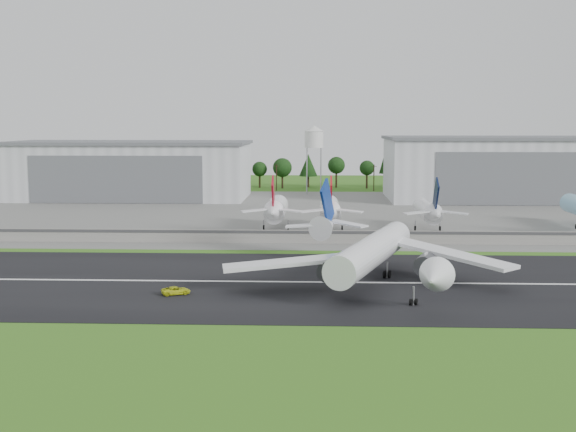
{
  "coord_description": "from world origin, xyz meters",
  "views": [
    {
      "loc": [
        -3.75,
        -125.52,
        30.25
      ],
      "look_at": [
        -10.37,
        40.0,
        9.0
      ],
      "focal_mm": 45.0,
      "sensor_mm": 36.0,
      "label": 1
    }
  ],
  "objects_px": {
    "main_airliner": "(373,258)",
    "parked_jet_red_b": "(330,210)",
    "parked_jet_red_a": "(276,209)",
    "parked_jet_navy": "(429,211)",
    "ground_vehicle": "(176,290)"
  },
  "relations": [
    {
      "from": "parked_jet_red_a",
      "to": "parked_jet_red_b",
      "type": "bearing_deg",
      "value": -0.0
    },
    {
      "from": "parked_jet_red_a",
      "to": "parked_jet_navy",
      "type": "bearing_deg",
      "value": -0.08
    },
    {
      "from": "parked_jet_navy",
      "to": "main_airliner",
      "type": "bearing_deg",
      "value": -107.21
    },
    {
      "from": "main_airliner",
      "to": "parked_jet_red_b",
      "type": "bearing_deg",
      "value": -65.7
    },
    {
      "from": "main_airliner",
      "to": "parked_jet_red_a",
      "type": "height_order",
      "value": "main_airliner"
    },
    {
      "from": "main_airliner",
      "to": "parked_jet_red_b",
      "type": "xyz_separation_m",
      "value": [
        -6.94,
        66.98,
        1.31
      ]
    },
    {
      "from": "main_airliner",
      "to": "parked_jet_red_b",
      "type": "height_order",
      "value": "main_airliner"
    },
    {
      "from": "ground_vehicle",
      "to": "parked_jet_navy",
      "type": "xyz_separation_m",
      "value": [
        56.38,
        77.55,
        5.05
      ]
    },
    {
      "from": "parked_jet_red_a",
      "to": "parked_jet_red_b",
      "type": "distance_m",
      "value": 15.38
    },
    {
      "from": "parked_jet_red_a",
      "to": "parked_jet_navy",
      "type": "height_order",
      "value": "parked_jet_red_a"
    },
    {
      "from": "ground_vehicle",
      "to": "parked_jet_red_b",
      "type": "bearing_deg",
      "value": -43.49
    },
    {
      "from": "parked_jet_red_a",
      "to": "parked_jet_navy",
      "type": "xyz_separation_m",
      "value": [
        43.04,
        -0.06,
        -0.34
      ]
    },
    {
      "from": "main_airliner",
      "to": "ground_vehicle",
      "type": "height_order",
      "value": "main_airliner"
    },
    {
      "from": "main_airliner",
      "to": "ground_vehicle",
      "type": "relative_size",
      "value": 11.33
    },
    {
      "from": "parked_jet_red_b",
      "to": "ground_vehicle",
      "type": "bearing_deg",
      "value": -110.31
    }
  ]
}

